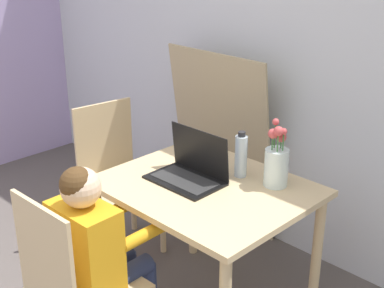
{
  "coord_description": "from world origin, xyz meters",
  "views": [
    {
      "loc": [
        1.85,
        -0.28,
        1.85
      ],
      "look_at": [
        0.19,
        1.38,
        0.9
      ],
      "focal_mm": 50.0,
      "sensor_mm": 36.0,
      "label": 1
    }
  ],
  "objects_px": {
    "laptop": "(191,168)",
    "flower_vase": "(276,163)",
    "person_seated": "(97,245)",
    "chair_spare": "(116,178)",
    "water_bottle": "(241,155)",
    "chair_occupied": "(75,288)"
  },
  "relations": [
    {
      "from": "laptop",
      "to": "flower_vase",
      "type": "bearing_deg",
      "value": 34.39
    },
    {
      "from": "person_seated",
      "to": "chair_spare",
      "type": "bearing_deg",
      "value": -43.53
    },
    {
      "from": "flower_vase",
      "to": "water_bottle",
      "type": "distance_m",
      "value": 0.19
    },
    {
      "from": "person_seated",
      "to": "laptop",
      "type": "relative_size",
      "value": 2.74
    },
    {
      "from": "chair_occupied",
      "to": "water_bottle",
      "type": "relative_size",
      "value": 3.9
    },
    {
      "from": "chair_occupied",
      "to": "flower_vase",
      "type": "xyz_separation_m",
      "value": [
        0.32,
        0.93,
        0.38
      ]
    },
    {
      "from": "laptop",
      "to": "chair_spare",
      "type": "bearing_deg",
      "value": 172.91
    },
    {
      "from": "person_seated",
      "to": "flower_vase",
      "type": "height_order",
      "value": "flower_vase"
    },
    {
      "from": "chair_occupied",
      "to": "water_bottle",
      "type": "bearing_deg",
      "value": -100.47
    },
    {
      "from": "person_seated",
      "to": "flower_vase",
      "type": "bearing_deg",
      "value": -113.68
    },
    {
      "from": "chair_occupied",
      "to": "laptop",
      "type": "relative_size",
      "value": 2.48
    },
    {
      "from": "chair_spare",
      "to": "water_bottle",
      "type": "height_order",
      "value": "water_bottle"
    },
    {
      "from": "laptop",
      "to": "water_bottle",
      "type": "relative_size",
      "value": 1.57
    },
    {
      "from": "laptop",
      "to": "water_bottle",
      "type": "distance_m",
      "value": 0.25
    },
    {
      "from": "flower_vase",
      "to": "chair_occupied",
      "type": "bearing_deg",
      "value": -109.01
    },
    {
      "from": "person_seated",
      "to": "water_bottle",
      "type": "bearing_deg",
      "value": -102.16
    },
    {
      "from": "chair_occupied",
      "to": "person_seated",
      "type": "distance_m",
      "value": 0.2
    },
    {
      "from": "chair_occupied",
      "to": "laptop",
      "type": "xyz_separation_m",
      "value": [
        -0.01,
        0.7,
        0.32
      ]
    },
    {
      "from": "person_seated",
      "to": "water_bottle",
      "type": "relative_size",
      "value": 4.3
    },
    {
      "from": "chair_occupied",
      "to": "water_bottle",
      "type": "xyz_separation_m",
      "value": [
        0.14,
        0.89,
        0.37
      ]
    },
    {
      "from": "flower_vase",
      "to": "laptop",
      "type": "bearing_deg",
      "value": -144.85
    },
    {
      "from": "chair_occupied",
      "to": "laptop",
      "type": "distance_m",
      "value": 0.77
    }
  ]
}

